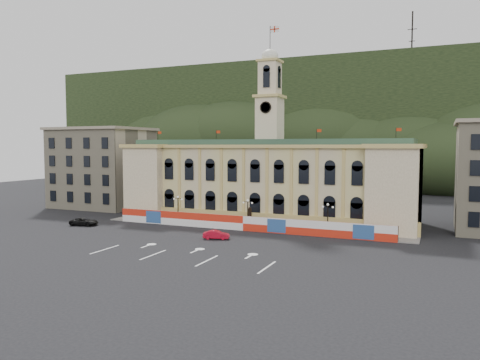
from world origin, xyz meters
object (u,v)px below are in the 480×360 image
at_px(lamp_center, 248,211).
at_px(statue, 250,221).
at_px(red_sedan, 216,235).
at_px(black_suv, 84,222).

bearing_deg(lamp_center, statue, 90.00).
bearing_deg(lamp_center, red_sedan, -95.73).
xyz_separation_m(statue, red_sedan, (-1.03, -11.24, -0.52)).
xyz_separation_m(red_sedan, black_suv, (-27.41, 1.46, 0.04)).
xyz_separation_m(lamp_center, black_suv, (-28.44, -8.77, -2.37)).
bearing_deg(black_suv, red_sedan, -105.81).
distance_m(statue, black_suv, 30.07).
bearing_deg(statue, black_suv, -161.03).
distance_m(red_sedan, black_suv, 27.45).
relative_size(statue, red_sedan, 0.87).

